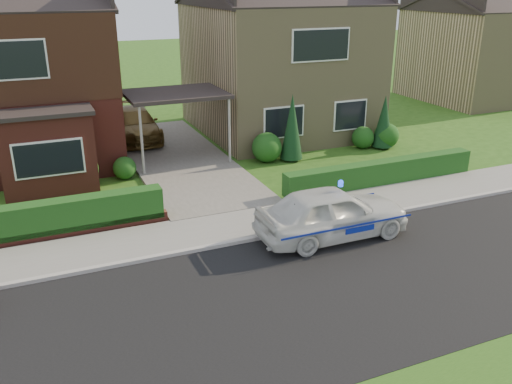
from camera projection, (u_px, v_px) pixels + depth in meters
ground at (307, 294)px, 12.53m from camera, size 120.00×120.00×0.00m
road at (307, 294)px, 12.53m from camera, size 60.00×6.00×0.02m
kerb at (256, 238)px, 15.12m from camera, size 60.00×0.16×0.12m
sidewalk at (242, 224)px, 16.03m from camera, size 60.00×2.00×0.10m
driveway at (179, 159)px, 21.93m from camera, size 3.80×12.00×0.12m
house_left at (8, 63)px, 20.94m from camera, size 7.50×9.53×7.25m
house_right at (278, 53)px, 25.32m from camera, size 7.50×8.06×7.25m
carport_link at (175, 95)px, 20.95m from camera, size 3.80×3.00×2.77m
dwarf_wall at (30, 238)px, 14.88m from camera, size 7.70×0.25×0.36m
hedge_left at (31, 242)px, 15.07m from camera, size 7.50×0.55×0.90m
hedge_right at (380, 185)px, 19.24m from camera, size 7.50×0.55×0.80m
shrub_left_mid at (79, 170)px, 18.79m from camera, size 1.32×1.32×1.32m
shrub_left_near at (125, 168)px, 19.72m from camera, size 0.84×0.84×0.84m
shrub_right_near at (267, 147)px, 21.54m from camera, size 1.20×1.20×1.20m
shrub_right_mid at (363, 138)px, 23.36m from camera, size 0.96×0.96×0.96m
shrub_right_far at (386, 135)px, 23.45m from camera, size 1.08×1.08×1.08m
conifer_a at (292, 129)px, 21.48m from camera, size 0.90×0.90×2.60m
conifer_b at (384, 123)px, 23.17m from camera, size 0.90×0.90×2.20m
neighbour_right at (476, 56)px, 32.63m from camera, size 6.50×7.00×5.20m
police_car at (332, 213)px, 15.07m from camera, size 4.00×4.36×1.65m
driveway_car at (135, 124)px, 24.30m from camera, size 2.10×4.74×1.35m
potted_plant_b at (42, 184)px, 18.16m from camera, size 0.59×0.55×0.85m
potted_plant_c at (65, 183)px, 18.37m from camera, size 0.50×0.50×0.73m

